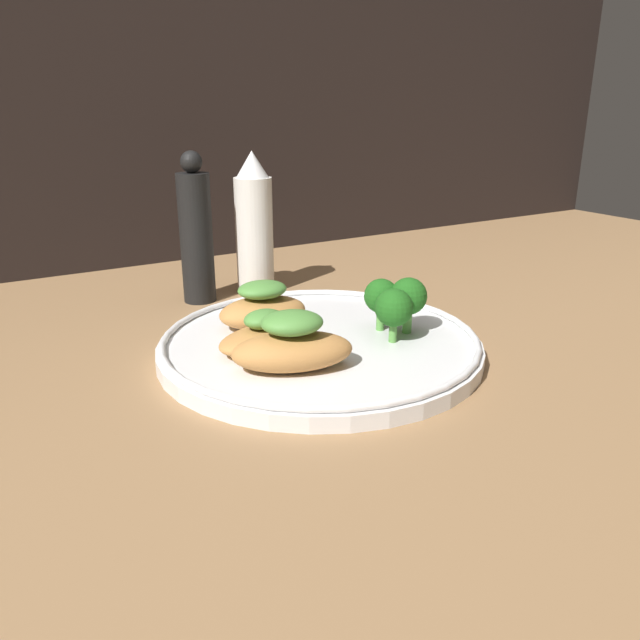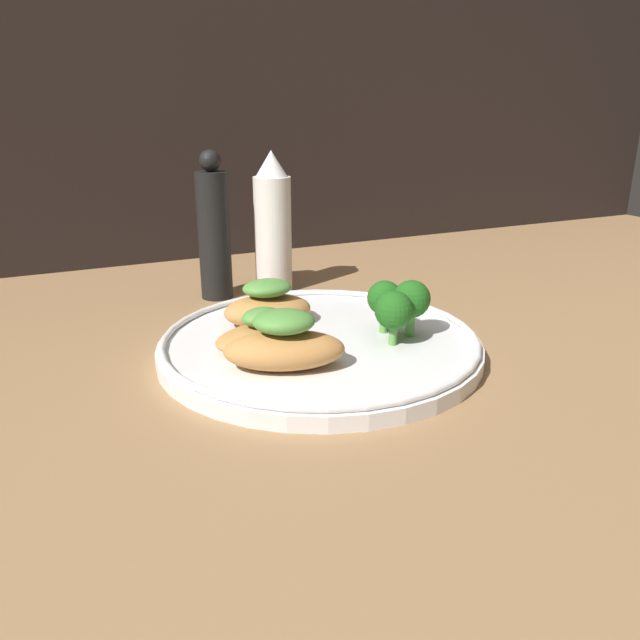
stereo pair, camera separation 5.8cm
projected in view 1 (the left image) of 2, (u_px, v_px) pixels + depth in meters
ground_plane at (320, 359)px, 58.96cm from camera, size 180.00×180.00×1.00cm
plate at (320, 344)px, 58.47cm from camera, size 30.11×30.11×2.00cm
grilled_meat_front at (292, 346)px, 51.43cm from camera, size 11.31×8.30×5.05cm
grilled_meat_middle at (264, 336)px, 55.67cm from camera, size 9.89×6.85×3.74cm
grilled_meat_back at (263, 308)px, 61.28cm from camera, size 9.30×6.60×4.64cm
broccoli_bunch at (395, 301)px, 58.52cm from camera, size 6.21×6.60×5.46cm
sauce_bottle at (254, 227)px, 75.31cm from camera, size 4.53×4.53×17.09cm
pepper_grinder at (196, 234)px, 71.80cm from camera, size 3.78×3.78×17.38cm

